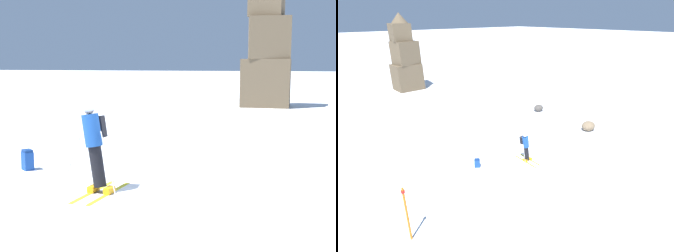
{
  "view_description": "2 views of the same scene",
  "coord_description": "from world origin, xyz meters",
  "views": [
    {
      "loc": [
        3.07,
        -8.41,
        2.58
      ],
      "look_at": [
        -0.68,
        4.87,
        0.73
      ],
      "focal_mm": 50.0,
      "sensor_mm": 36.0,
      "label": 1
    },
    {
      "loc": [
        -10.57,
        -8.91,
        7.75
      ],
      "look_at": [
        -0.61,
        1.93,
        1.55
      ],
      "focal_mm": 28.0,
      "sensor_mm": 36.0,
      "label": 2
    }
  ],
  "objects": [
    {
      "name": "trail_marker",
      "position": [
        -8.16,
        -1.03,
        1.26
      ],
      "size": [
        0.13,
        0.13,
        2.31
      ],
      "color": "orange",
      "rests_on": "ground"
    },
    {
      "name": "skier",
      "position": [
        -0.85,
        0.04,
        1.05
      ],
      "size": [
        1.29,
        1.78,
        1.88
      ],
      "rotation": [
        0.0,
        0.0,
        -0.07
      ],
      "color": "yellow",
      "rests_on": "ground"
    },
    {
      "name": "exposed_boulder_1",
      "position": [
        5.79,
        -0.01,
        0.34
      ],
      "size": [
        1.05,
        0.9,
        0.69
      ],
      "primitive_type": "ellipsoid",
      "color": "#7A664C",
      "rests_on": "ground"
    },
    {
      "name": "exposed_boulder_0",
      "position": [
        6.32,
        5.23,
        0.28
      ],
      "size": [
        0.87,
        0.74,
        0.56
      ],
      "primitive_type": "ellipsoid",
      "color": "#4C4742",
      "rests_on": "ground"
    },
    {
      "name": "spare_backpack",
      "position": [
        -3.26,
        1.4,
        0.24
      ],
      "size": [
        0.37,
        0.36,
        0.5
      ],
      "rotation": [
        0.0,
        0.0,
        2.48
      ],
      "color": "#194293",
      "rests_on": "ground"
    },
    {
      "name": "ground_plane",
      "position": [
        0.0,
        0.0,
        0.0
      ],
      "size": [
        300.0,
        300.0,
        0.0
      ],
      "primitive_type": "plane",
      "color": "white"
    },
    {
      "name": "rock_pillar",
      "position": [
        1.1,
        20.15,
        3.4
      ],
      "size": [
        2.83,
        2.49,
        8.11
      ],
      "color": "brown",
      "rests_on": "ground"
    }
  ]
}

